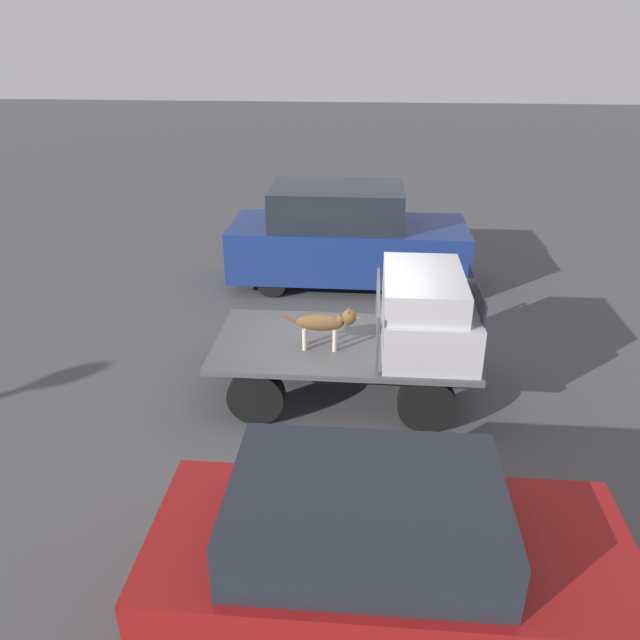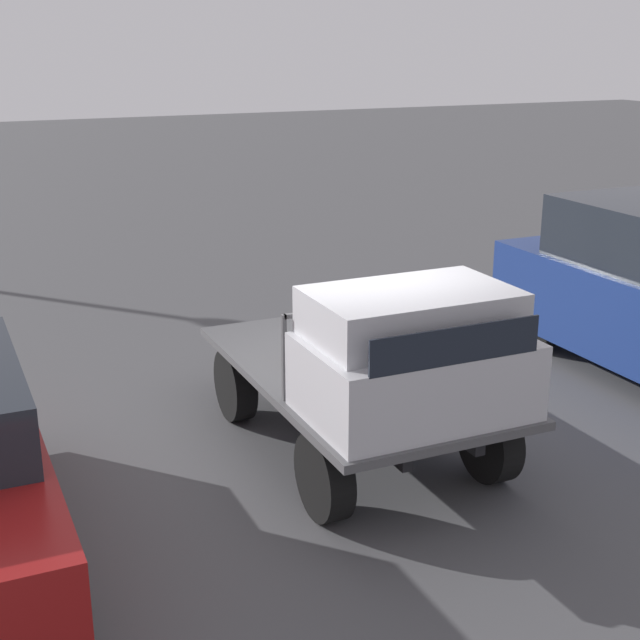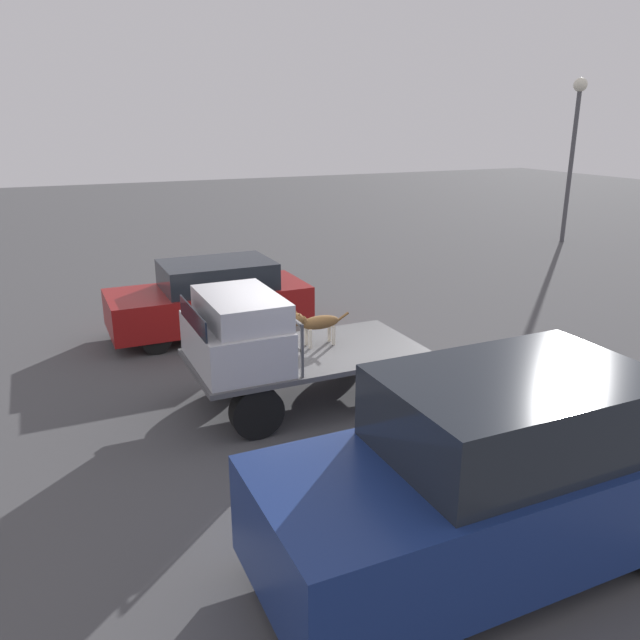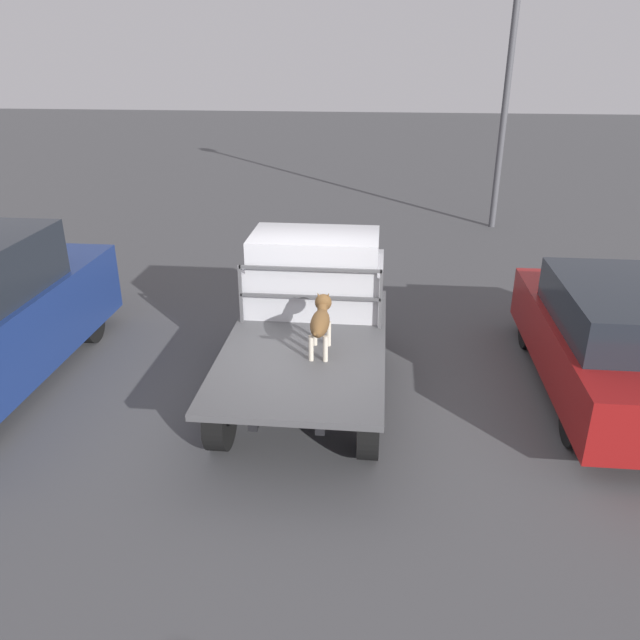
# 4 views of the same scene
# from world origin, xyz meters

# --- Properties ---
(ground_plane) EXTENTS (80.00, 80.00, 0.00)m
(ground_plane) POSITION_xyz_m (0.00, 0.00, 0.00)
(ground_plane) COLOR #474749
(flatbed_truck) EXTENTS (3.77, 2.03, 0.85)m
(flatbed_truck) POSITION_xyz_m (0.00, 0.00, 0.61)
(flatbed_truck) COLOR black
(flatbed_truck) RESTS_ON ground
(truck_cab) EXTENTS (1.29, 1.91, 1.10)m
(truck_cab) POSITION_xyz_m (1.16, 0.00, 1.37)
(truck_cab) COLOR #B7B7BC
(truck_cab) RESTS_ON flatbed_truck
(truck_headboard) EXTENTS (0.04, 1.91, 0.82)m
(truck_headboard) POSITION_xyz_m (0.48, 0.00, 1.40)
(truck_headboard) COLOR #4C4C4F
(truck_headboard) RESTS_ON flatbed_truck
(dog) EXTENTS (1.09, 0.23, 0.65)m
(dog) POSITION_xyz_m (-0.24, -0.22, 1.26)
(dog) COLOR beige
(dog) RESTS_ON flatbed_truck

